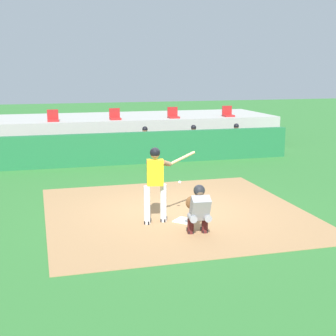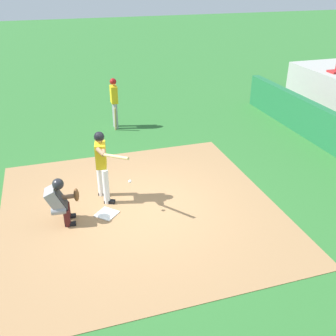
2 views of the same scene
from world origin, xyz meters
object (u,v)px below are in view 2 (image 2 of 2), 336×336
catcher_crouched (61,199)px  home_plate (107,214)px  batter_at_plate (102,162)px  on_deck_batter (114,100)px

catcher_crouched → home_plate: bearing=90.7°
home_plate → batter_at_plate: size_ratio=0.24×
catcher_crouched → on_deck_batter: bearing=158.0°
catcher_crouched → on_deck_batter: 5.92m
home_plate → on_deck_batter: bearing=167.3°
home_plate → catcher_crouched: (0.01, -0.98, 0.59)m
home_plate → catcher_crouched: size_ratio=0.23×
home_plate → catcher_crouched: catcher_crouched is taller
batter_at_plate → catcher_crouched: size_ratio=0.93×
batter_at_plate → on_deck_batter: bearing=166.4°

